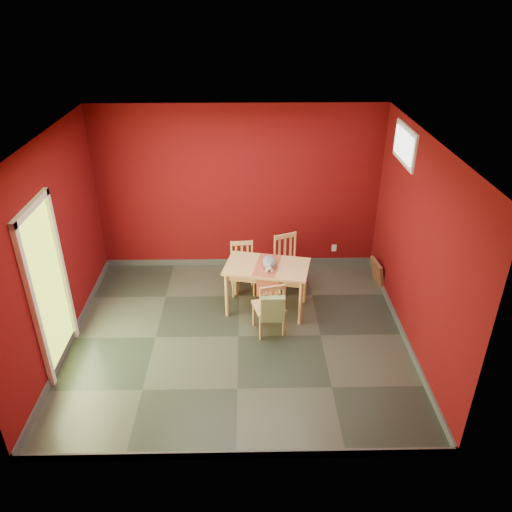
{
  "coord_description": "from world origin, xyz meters",
  "views": [
    {
      "loc": [
        0.14,
        -5.44,
        4.22
      ],
      "look_at": [
        0.25,
        0.45,
        1.0
      ],
      "focal_mm": 35.0,
      "sensor_mm": 36.0,
      "label": 1
    }
  ],
  "objects_px": {
    "dining_table": "(267,271)",
    "cat": "(269,261)",
    "tote_bag": "(273,309)",
    "chair_near": "(269,307)",
    "chair_far_left": "(243,267)",
    "chair_far_right": "(288,262)",
    "picture_frame": "(377,273)"
  },
  "relations": [
    {
      "from": "tote_bag",
      "to": "dining_table",
      "type": "bearing_deg",
      "value": 93.55
    },
    {
      "from": "cat",
      "to": "picture_frame",
      "type": "height_order",
      "value": "cat"
    },
    {
      "from": "chair_far_left",
      "to": "chair_far_right",
      "type": "xyz_separation_m",
      "value": [
        0.71,
        0.09,
        0.04
      ]
    },
    {
      "from": "chair_far_left",
      "to": "chair_near",
      "type": "height_order",
      "value": "chair_near"
    },
    {
      "from": "chair_far_right",
      "to": "chair_far_left",
      "type": "bearing_deg",
      "value": -172.79
    },
    {
      "from": "tote_bag",
      "to": "cat",
      "type": "distance_m",
      "value": 0.8
    },
    {
      "from": "chair_far_left",
      "to": "picture_frame",
      "type": "relative_size",
      "value": 1.87
    },
    {
      "from": "dining_table",
      "to": "cat",
      "type": "distance_m",
      "value": 0.19
    },
    {
      "from": "chair_near",
      "to": "chair_far_left",
      "type": "bearing_deg",
      "value": 108.54
    },
    {
      "from": "chair_near",
      "to": "tote_bag",
      "type": "height_order",
      "value": "chair_near"
    },
    {
      "from": "chair_far_left",
      "to": "tote_bag",
      "type": "distance_m",
      "value": 1.36
    },
    {
      "from": "dining_table",
      "to": "chair_near",
      "type": "distance_m",
      "value": 0.61
    },
    {
      "from": "tote_bag",
      "to": "picture_frame",
      "type": "distance_m",
      "value": 2.26
    },
    {
      "from": "dining_table",
      "to": "tote_bag",
      "type": "xyz_separation_m",
      "value": [
        0.05,
        -0.77,
        -0.12
      ]
    },
    {
      "from": "dining_table",
      "to": "chair_near",
      "type": "bearing_deg",
      "value": -88.53
    },
    {
      "from": "dining_table",
      "to": "picture_frame",
      "type": "bearing_deg",
      "value": 20.09
    },
    {
      "from": "picture_frame",
      "to": "chair_far_left",
      "type": "bearing_deg",
      "value": -176.56
    },
    {
      "from": "dining_table",
      "to": "cat",
      "type": "xyz_separation_m",
      "value": [
        0.03,
        -0.03,
        0.19
      ]
    },
    {
      "from": "tote_bag",
      "to": "cat",
      "type": "relative_size",
      "value": 1.11
    },
    {
      "from": "tote_bag",
      "to": "chair_far_right",
      "type": "bearing_deg",
      "value": 77.39
    },
    {
      "from": "dining_table",
      "to": "cat",
      "type": "relative_size",
      "value": 3.29
    },
    {
      "from": "tote_bag",
      "to": "cat",
      "type": "bearing_deg",
      "value": 91.44
    },
    {
      "from": "chair_far_right",
      "to": "picture_frame",
      "type": "bearing_deg",
      "value": 1.56
    },
    {
      "from": "dining_table",
      "to": "cat",
      "type": "bearing_deg",
      "value": -46.94
    },
    {
      "from": "cat",
      "to": "dining_table",
      "type": "bearing_deg",
      "value": 159.38
    },
    {
      "from": "tote_bag",
      "to": "picture_frame",
      "type": "relative_size",
      "value": 1.02
    },
    {
      "from": "chair_far_right",
      "to": "cat",
      "type": "bearing_deg",
      "value": -116.97
    },
    {
      "from": "dining_table",
      "to": "tote_bag",
      "type": "bearing_deg",
      "value": -86.45
    },
    {
      "from": "chair_far_left",
      "to": "tote_bag",
      "type": "bearing_deg",
      "value": -72.84
    },
    {
      "from": "chair_far_left",
      "to": "chair_near",
      "type": "relative_size",
      "value": 0.97
    },
    {
      "from": "chair_far_left",
      "to": "cat",
      "type": "bearing_deg",
      "value": -55.54
    },
    {
      "from": "cat",
      "to": "chair_far_right",
      "type": "bearing_deg",
      "value": 89.36
    }
  ]
}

